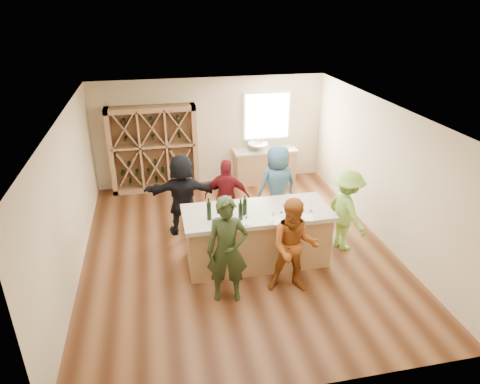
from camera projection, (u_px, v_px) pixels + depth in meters
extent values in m
cube|color=brown|center=(237.00, 250.00, 8.68)|extent=(6.00, 7.00, 0.10)
cube|color=white|center=(237.00, 109.00, 7.46)|extent=(6.00, 7.00, 0.10)
cube|color=beige|center=(210.00, 131.00, 11.22)|extent=(6.00, 0.10, 2.80)
cube|color=beige|center=(297.00, 307.00, 4.91)|extent=(6.00, 0.10, 2.80)
cube|color=beige|center=(67.00, 199.00, 7.51)|extent=(0.10, 7.00, 2.80)
cube|color=beige|center=(385.00, 172.00, 8.63)|extent=(0.10, 7.00, 2.80)
cube|color=white|center=(267.00, 116.00, 11.28)|extent=(1.30, 0.06, 1.30)
cube|color=white|center=(267.00, 116.00, 11.25)|extent=(1.18, 0.01, 1.18)
cube|color=#A57B4F|center=(154.00, 149.00, 10.82)|extent=(2.20, 0.45, 2.20)
cube|color=#A57B4F|center=(265.00, 166.00, 11.58)|extent=(1.60, 0.58, 0.86)
cube|color=#B3A892|center=(265.00, 150.00, 11.38)|extent=(1.70, 0.62, 0.06)
imported|color=silver|center=(258.00, 146.00, 11.29)|extent=(0.54, 0.54, 0.19)
cylinder|color=silver|center=(256.00, 142.00, 11.43)|extent=(0.02, 0.02, 0.30)
cube|color=#A57B4F|center=(257.00, 238.00, 8.04)|extent=(2.60, 1.00, 1.00)
cube|color=#B3A892|center=(257.00, 213.00, 7.81)|extent=(2.72, 1.12, 0.08)
cylinder|color=black|center=(209.00, 211.00, 7.43)|extent=(0.09, 0.09, 0.33)
cylinder|color=black|center=(231.00, 208.00, 7.57)|extent=(0.09, 0.09, 0.31)
cylinder|color=black|center=(241.00, 212.00, 7.42)|extent=(0.10, 0.10, 0.32)
cylinder|color=black|center=(245.00, 207.00, 7.57)|extent=(0.09, 0.09, 0.31)
cone|color=white|center=(246.00, 221.00, 7.26)|extent=(0.09, 0.09, 0.18)
cone|color=white|center=(273.00, 218.00, 7.37)|extent=(0.08, 0.08, 0.18)
cone|color=white|center=(302.00, 215.00, 7.45)|extent=(0.10, 0.10, 0.20)
cone|color=white|center=(282.00, 208.00, 7.69)|extent=(0.08, 0.08, 0.18)
cone|color=white|center=(311.00, 207.00, 7.73)|extent=(0.09, 0.09, 0.20)
cube|color=white|center=(244.00, 222.00, 7.42)|extent=(0.21, 0.29, 0.00)
cube|color=white|center=(276.00, 220.00, 7.47)|extent=(0.29, 0.35, 0.00)
cube|color=white|center=(307.00, 217.00, 7.57)|extent=(0.28, 0.33, 0.00)
imported|color=#263319|center=(227.00, 250.00, 6.87)|extent=(0.75, 0.60, 1.86)
imported|color=#994C19|center=(294.00, 247.00, 7.10)|extent=(0.92, 0.65, 1.72)
imported|color=#8CC64C|center=(347.00, 211.00, 8.34)|extent=(0.70, 1.15, 1.66)
imported|color=#590F14|center=(227.00, 197.00, 8.95)|extent=(1.06, 0.76, 1.63)
imported|color=#335972|center=(277.00, 186.00, 9.20)|extent=(0.99, 0.75, 1.83)
imported|color=black|center=(183.00, 195.00, 8.89)|extent=(1.69, 0.77, 1.76)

